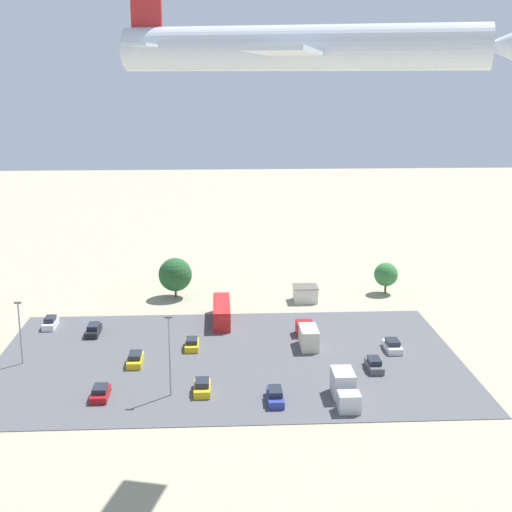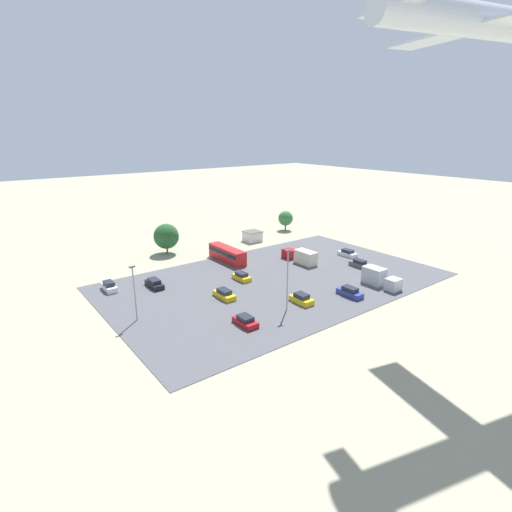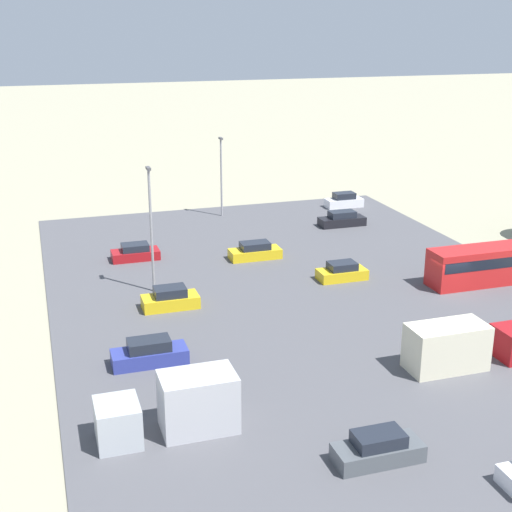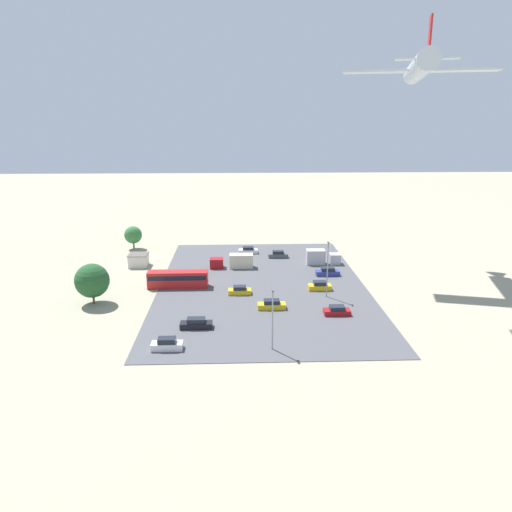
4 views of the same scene
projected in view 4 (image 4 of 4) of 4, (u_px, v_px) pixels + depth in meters
The scene contains 20 objects.
ground_plane at pixel (202, 286), 93.24m from camera, with size 400.00×400.00×0.00m, color gray.
parking_lot_surface at pixel (262, 285), 93.65m from camera, with size 62.03×38.12×0.08m.
shed_building at pixel (139, 260), 105.31m from camera, with size 4.12×3.99×2.61m.
bus at pixel (178, 279), 91.85m from camera, with size 2.63×11.02×3.01m.
parked_car_0 at pixel (196, 324), 74.09m from camera, with size 1.82×4.78×1.54m.
parked_car_1 at pixel (278, 255), 111.69m from camera, with size 1.77×4.37×1.55m.
parked_car_2 at pixel (272, 305), 81.66m from camera, with size 1.88×4.58×1.51m.
parked_car_3 at pixel (328, 272), 98.97m from camera, with size 1.82×4.66×1.63m.
parked_car_4 at pixel (240, 291), 88.46m from camera, with size 1.87×4.01×1.46m.
parked_car_5 at pixel (248, 250), 115.30m from camera, with size 1.97×4.40×1.51m.
parked_car_6 at pixel (337, 311), 79.19m from camera, with size 1.96×4.17×1.43m.
parked_car_7 at pixel (320, 286), 90.65m from camera, with size 1.96×4.14×1.59m.
parked_car_8 at pixel (167, 344), 67.18m from camera, with size 1.74×4.22×1.66m.
parked_truck_0 at pixel (321, 257), 106.58m from camera, with size 2.50×7.19×3.11m.
parked_truck_1 at pixel (234, 261), 103.97m from camera, with size 2.39×8.92×2.85m.
tree_near_shed at pixel (133, 235), 118.73m from camera, with size 4.15×4.15×5.49m.
tree_apron_mid at pixel (92, 281), 83.18m from camera, with size 5.74×5.74×6.93m.
light_pole_lot_centre at pixel (327, 267), 85.83m from camera, with size 0.90×0.28×9.86m.
light_pole_lot_edge at pixel (273, 317), 66.18m from camera, with size 0.90×0.28×8.49m.
airplane at pixel (419, 69), 91.23m from camera, with size 33.18×27.40×8.21m.
Camera 4 is at (88.73, 6.65, 30.16)m, focal length 35.00 mm.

